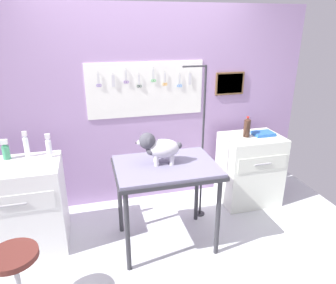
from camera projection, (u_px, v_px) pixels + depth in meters
The scene contains 13 objects.
ground at pixel (171, 265), 2.88m from camera, with size 4.40×4.00×0.04m, color silver.
rear_wall_panel at pixel (143, 108), 3.62m from camera, with size 4.00×0.09×2.30m.
grooming_table at pixel (166, 173), 2.90m from camera, with size 0.96×0.70×0.86m.
grooming_arm at pixel (202, 151), 3.34m from camera, with size 0.30×0.11×1.70m.
dog at pixel (159, 147), 2.83m from camera, with size 0.42×0.23×0.30m.
counter_left at pixel (21, 207), 2.97m from camera, with size 0.80×0.58×0.87m.
cabinet_right at pixel (249, 169), 3.78m from camera, with size 0.68×0.54×0.85m.
stool at pixel (15, 265), 2.21m from camera, with size 0.35×0.35×0.57m.
shampoo_bottle at pixel (26, 146), 2.97m from camera, with size 0.05×0.05×0.26m.
conditioner_bottle at pixel (6, 151), 2.92m from camera, with size 0.07×0.07×0.20m.
pump_bottle_white at pixel (49, 147), 2.96m from camera, with size 0.05×0.05×0.24m.
soda_bottle at pixel (247, 127), 3.59m from camera, with size 0.08×0.08×0.24m.
supply_tray at pixel (263, 134), 3.67m from camera, with size 0.24×0.18×0.04m.
Camera 1 is at (-0.61, -2.21, 2.07)m, focal length 33.18 mm.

